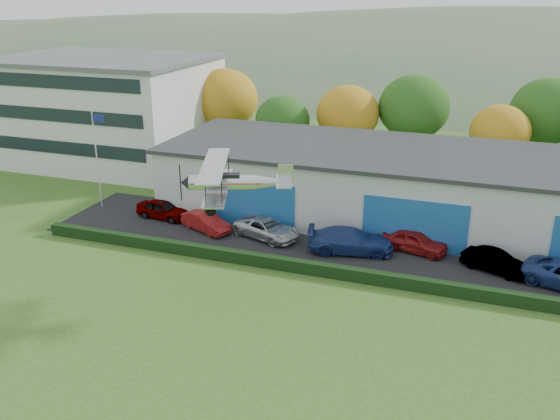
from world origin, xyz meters
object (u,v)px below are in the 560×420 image
(car_0, at_px, (163,209))
(biplane, at_px, (231,181))
(car_2, at_px, (266,229))
(car_3, at_px, (351,241))
(office_block, at_px, (106,109))
(flagpole, at_px, (97,151))
(car_5, at_px, (495,262))
(car_1, at_px, (206,222))
(car_4, at_px, (415,241))
(hangar, at_px, (426,187))

(car_0, relative_size, biplane, 0.60)
(car_2, relative_size, car_3, 0.86)
(car_2, bearing_deg, office_block, 77.02)
(flagpole, xyz_separation_m, car_3, (20.97, -1.89, -3.90))
(car_2, relative_size, car_5, 1.20)
(car_1, bearing_deg, flagpole, 104.43)
(flagpole, xyz_separation_m, car_4, (25.06, -0.31, -3.99))
(flagpole, distance_m, car_4, 25.37)
(hangar, height_order, office_block, office_block)
(office_block, bearing_deg, hangar, -12.01)
(car_2, height_order, biplane, biplane)
(car_2, distance_m, car_5, 15.47)
(car_4, bearing_deg, biplane, 150.25)
(car_5, bearing_deg, car_0, 109.20)
(car_2, distance_m, car_4, 10.36)
(car_1, height_order, car_2, car_2)
(car_1, bearing_deg, hangar, -38.65)
(car_4, bearing_deg, hangar, 15.69)
(car_1, distance_m, car_4, 15.03)
(car_0, relative_size, car_5, 1.02)
(car_4, distance_m, car_5, 5.37)
(car_5, bearing_deg, car_1, 111.95)
(hangar, distance_m, car_4, 6.56)
(car_2, bearing_deg, car_3, -74.74)
(car_5, bearing_deg, hangar, 56.74)
(car_1, xyz_separation_m, biplane, (5.82, -8.13, 6.22))
(flagpole, bearing_deg, biplane, -31.69)
(car_0, bearing_deg, biplane, -126.15)
(office_block, distance_m, car_4, 36.01)
(flagpole, relative_size, car_4, 1.82)
(office_block, bearing_deg, car_0, -44.12)
(hangar, bearing_deg, car_3, -116.44)
(car_4, bearing_deg, car_0, 104.72)
(hangar, bearing_deg, car_5, -55.43)
(biplane, bearing_deg, office_block, 116.55)
(flagpole, bearing_deg, car_5, -3.35)
(car_1, relative_size, car_4, 0.94)
(car_5, bearing_deg, office_block, 91.10)
(hangar, distance_m, car_5, 9.60)
(hangar, relative_size, car_4, 9.23)
(car_4, xyz_separation_m, car_5, (5.17, -1.46, -0.07))
(office_block, bearing_deg, car_3, -27.10)
(car_0, bearing_deg, car_5, -86.41)
(flagpole, relative_size, car_2, 1.62)
(car_3, bearing_deg, flagpole, 72.41)
(car_2, bearing_deg, car_0, 103.28)
(car_0, distance_m, car_5, 24.44)
(car_2, xyz_separation_m, biplane, (1.15, -8.37, 6.22))
(hangar, bearing_deg, car_4, -88.44)
(car_1, distance_m, car_5, 20.13)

